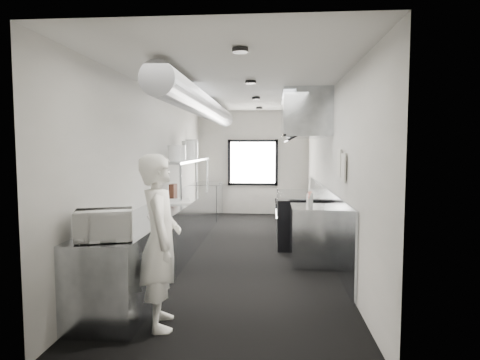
% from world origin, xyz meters
% --- Properties ---
extents(floor, '(3.00, 8.00, 0.01)m').
position_xyz_m(floor, '(0.00, 0.00, 0.00)').
color(floor, black).
rests_on(floor, ground).
extents(ceiling, '(3.00, 8.00, 0.01)m').
position_xyz_m(ceiling, '(0.00, 0.00, 2.80)').
color(ceiling, beige).
rests_on(ceiling, wall_back).
extents(wall_back, '(3.00, 0.02, 2.80)m').
position_xyz_m(wall_back, '(0.00, 4.00, 1.40)').
color(wall_back, '#B1B0A8').
rests_on(wall_back, floor).
extents(wall_front, '(3.00, 0.02, 2.80)m').
position_xyz_m(wall_front, '(0.00, -4.00, 1.40)').
color(wall_front, '#B1B0A8').
rests_on(wall_front, floor).
extents(wall_left, '(0.02, 8.00, 2.80)m').
position_xyz_m(wall_left, '(-1.50, 0.00, 1.40)').
color(wall_left, '#B1B0A8').
rests_on(wall_left, floor).
extents(wall_right, '(0.02, 8.00, 2.80)m').
position_xyz_m(wall_right, '(1.50, 0.00, 1.40)').
color(wall_right, '#B1B0A8').
rests_on(wall_right, floor).
extents(wall_cladding, '(0.03, 5.50, 1.10)m').
position_xyz_m(wall_cladding, '(1.48, 0.30, 0.55)').
color(wall_cladding, '#8F969D').
rests_on(wall_cladding, wall_right).
extents(hvac_duct, '(0.40, 6.40, 0.40)m').
position_xyz_m(hvac_duct, '(-0.70, 0.40, 2.55)').
color(hvac_duct, gray).
rests_on(hvac_duct, ceiling).
extents(service_window, '(1.36, 0.05, 1.25)m').
position_xyz_m(service_window, '(0.00, 3.96, 1.40)').
color(service_window, silver).
rests_on(service_window, wall_back).
extents(exhaust_hood, '(0.81, 2.20, 0.88)m').
position_xyz_m(exhaust_hood, '(1.10, 0.70, 2.39)').
color(exhaust_hood, '#8F969D').
rests_on(exhaust_hood, ceiling).
extents(prep_counter, '(0.70, 6.00, 0.90)m').
position_xyz_m(prep_counter, '(-1.15, -0.50, 0.45)').
color(prep_counter, '#8F969D').
rests_on(prep_counter, floor).
extents(pass_shelf, '(0.45, 3.00, 0.68)m').
position_xyz_m(pass_shelf, '(-1.19, 1.00, 1.54)').
color(pass_shelf, '#8F969D').
rests_on(pass_shelf, prep_counter).
extents(range, '(0.88, 1.60, 0.94)m').
position_xyz_m(range, '(1.04, 0.70, 0.47)').
color(range, black).
rests_on(range, floor).
extents(bottle_station, '(0.65, 0.80, 0.90)m').
position_xyz_m(bottle_station, '(1.15, -0.70, 0.45)').
color(bottle_station, '#8F969D').
rests_on(bottle_station, floor).
extents(far_work_table, '(0.70, 1.20, 0.90)m').
position_xyz_m(far_work_table, '(-1.15, 3.20, 0.45)').
color(far_work_table, '#8F969D').
rests_on(far_work_table, floor).
extents(notice_sheet_a, '(0.02, 0.28, 0.38)m').
position_xyz_m(notice_sheet_a, '(1.47, -1.20, 1.60)').
color(notice_sheet_a, beige).
rests_on(notice_sheet_a, wall_right).
extents(notice_sheet_b, '(0.02, 0.28, 0.38)m').
position_xyz_m(notice_sheet_b, '(1.47, -1.55, 1.55)').
color(notice_sheet_b, beige).
rests_on(notice_sheet_b, wall_right).
extents(line_cook, '(0.58, 0.73, 1.76)m').
position_xyz_m(line_cook, '(-0.60, -3.10, 0.88)').
color(line_cook, white).
rests_on(line_cook, floor).
extents(microwave, '(0.60, 0.53, 0.30)m').
position_xyz_m(microwave, '(-1.14, -3.20, 1.05)').
color(microwave, white).
rests_on(microwave, prep_counter).
extents(deli_tub_a, '(0.17, 0.17, 0.10)m').
position_xyz_m(deli_tub_a, '(-1.30, -2.37, 0.95)').
color(deli_tub_a, '#B7C3B4').
rests_on(deli_tub_a, prep_counter).
extents(deli_tub_b, '(0.17, 0.17, 0.09)m').
position_xyz_m(deli_tub_b, '(-1.26, -2.53, 0.95)').
color(deli_tub_b, '#B7C3B4').
rests_on(deli_tub_b, prep_counter).
extents(newspaper, '(0.42, 0.46, 0.01)m').
position_xyz_m(newspaper, '(-0.95, -1.86, 0.90)').
color(newspaper, white).
rests_on(newspaper, prep_counter).
extents(small_plate, '(0.24, 0.24, 0.02)m').
position_xyz_m(small_plate, '(-1.03, -1.49, 0.91)').
color(small_plate, silver).
rests_on(small_plate, prep_counter).
extents(pastry, '(0.09, 0.09, 0.09)m').
position_xyz_m(pastry, '(-1.03, -1.49, 0.96)').
color(pastry, tan).
rests_on(pastry, small_plate).
extents(cutting_board, '(0.61, 0.72, 0.02)m').
position_xyz_m(cutting_board, '(-1.08, -0.41, 0.91)').
color(cutting_board, silver).
rests_on(cutting_board, prep_counter).
extents(knife_block, '(0.11, 0.22, 0.23)m').
position_xyz_m(knife_block, '(-1.33, 0.40, 1.02)').
color(knife_block, '#532A1D').
rests_on(knife_block, prep_counter).
extents(plate_stack_a, '(0.30, 0.30, 0.28)m').
position_xyz_m(plate_stack_a, '(-1.23, 0.14, 1.71)').
color(plate_stack_a, silver).
rests_on(plate_stack_a, pass_shelf).
extents(plate_stack_b, '(0.29, 0.29, 0.29)m').
position_xyz_m(plate_stack_b, '(-1.22, 0.56, 1.71)').
color(plate_stack_b, silver).
rests_on(plate_stack_b, pass_shelf).
extents(plate_stack_c, '(0.30, 0.30, 0.37)m').
position_xyz_m(plate_stack_c, '(-1.17, 1.10, 1.76)').
color(plate_stack_c, silver).
rests_on(plate_stack_c, pass_shelf).
extents(plate_stack_d, '(0.33, 0.33, 0.41)m').
position_xyz_m(plate_stack_d, '(-1.21, 1.67, 1.78)').
color(plate_stack_d, silver).
rests_on(plate_stack_d, pass_shelf).
extents(squeeze_bottle_a, '(0.06, 0.06, 0.17)m').
position_xyz_m(squeeze_bottle_a, '(1.07, -1.01, 0.98)').
color(squeeze_bottle_a, silver).
rests_on(squeeze_bottle_a, bottle_station).
extents(squeeze_bottle_b, '(0.08, 0.08, 0.19)m').
position_xyz_m(squeeze_bottle_b, '(1.10, -0.82, 0.99)').
color(squeeze_bottle_b, silver).
rests_on(squeeze_bottle_b, bottle_station).
extents(squeeze_bottle_c, '(0.09, 0.09, 0.20)m').
position_xyz_m(squeeze_bottle_c, '(1.09, -0.70, 1.00)').
color(squeeze_bottle_c, silver).
rests_on(squeeze_bottle_c, bottle_station).
extents(squeeze_bottle_d, '(0.07, 0.07, 0.20)m').
position_xyz_m(squeeze_bottle_d, '(1.14, -0.57, 1.00)').
color(squeeze_bottle_d, silver).
rests_on(squeeze_bottle_d, bottle_station).
extents(squeeze_bottle_e, '(0.08, 0.08, 0.17)m').
position_xyz_m(squeeze_bottle_e, '(1.13, -0.40, 0.99)').
color(squeeze_bottle_e, silver).
rests_on(squeeze_bottle_e, bottle_station).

